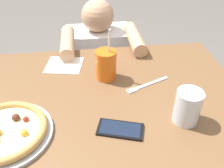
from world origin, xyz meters
name	(u,v)px	position (x,y,z in m)	size (l,w,h in m)	color
dining_table	(99,121)	(0.00, 0.00, 0.63)	(1.16, 0.80, 0.75)	brown
pizza_near	(5,132)	(-0.31, -0.15, 0.77)	(0.30, 0.30, 0.04)	#B7B7BC
drink_cup_colored	(106,65)	(0.05, 0.14, 0.81)	(0.09, 0.09, 0.22)	orange
water_cup_clear	(188,106)	(0.29, -0.15, 0.81)	(0.09, 0.09, 0.12)	silver
paper_napkin	(64,65)	(-0.13, 0.26, 0.75)	(0.16, 0.14, 0.00)	white
fork	(146,85)	(0.20, 0.06, 0.75)	(0.19, 0.10, 0.00)	silver
cell_phone	(120,129)	(0.06, -0.17, 0.75)	(0.17, 0.12, 0.01)	black
diner_seated	(100,76)	(0.05, 0.64, 0.42)	(0.42, 0.52, 0.92)	#333847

